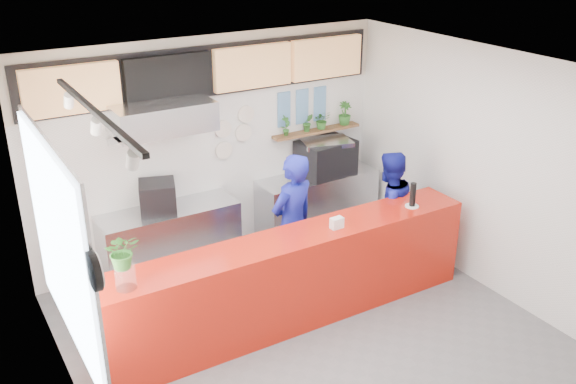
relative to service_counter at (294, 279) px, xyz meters
name	(u,v)px	position (x,y,z in m)	size (l,w,h in m)	color
floor	(312,337)	(0.00, -0.40, -0.55)	(5.00, 5.00, 0.00)	slate
ceiling	(317,73)	(0.00, -0.40, 2.45)	(5.00, 5.00, 0.00)	silver
wall_back	(213,148)	(0.00, 2.10, 0.95)	(5.00, 5.00, 0.00)	white
wall_left	(68,282)	(-2.50, -0.40, 0.95)	(5.00, 5.00, 0.00)	white
wall_right	(487,171)	(2.50, -0.40, 0.95)	(5.00, 5.00, 0.00)	white
service_counter	(294,279)	(0.00, 0.00, 0.00)	(4.50, 0.60, 1.10)	#B01A0C
cream_band	(209,66)	(0.00, 2.09, 2.05)	(5.00, 0.02, 0.80)	beige
prep_bench	(170,241)	(-0.80, 1.80, -0.10)	(1.80, 0.60, 0.90)	#B2B5BA
panini_oven	(158,197)	(-0.92, 1.80, 0.55)	(0.44, 0.44, 0.40)	black
extraction_hood	(162,116)	(-0.80, 1.75, 1.60)	(1.20, 0.70, 0.35)	#B2B5BA
hood_lip	(163,132)	(-0.80, 1.75, 1.40)	(1.20, 0.70, 0.08)	#B2B5BA
right_bench	(317,203)	(1.50, 1.80, -0.10)	(1.80, 0.60, 0.90)	#B2B5BA
espresso_machine	(326,157)	(1.63, 1.80, 0.60)	(0.78, 0.56, 0.50)	black
espresso_tray	(326,142)	(1.63, 1.80, 0.83)	(0.70, 0.48, 0.06)	#B1B3B8
herb_shelf	(317,131)	(1.60, 2.00, 0.95)	(1.40, 0.18, 0.04)	brown
menu_board_far_left	(72,90)	(-1.75, 1.98, 2.00)	(1.10, 0.10, 0.55)	tan
menu_board_mid_left	(169,78)	(-0.59, 1.98, 2.00)	(1.10, 0.10, 0.55)	black
menu_board_mid_right	(253,67)	(0.57, 1.98, 2.00)	(1.10, 0.10, 0.55)	tan
menu_board_far_right	(327,58)	(1.73, 1.98, 2.00)	(1.10, 0.10, 0.55)	tan
soffit	(210,71)	(0.00, 2.06, 2.00)	(4.80, 0.04, 0.65)	black
window_pane	(60,246)	(-2.47, -0.10, 1.15)	(0.04, 2.20, 1.90)	silver
window_frame	(62,246)	(-2.45, -0.10, 1.15)	(0.03, 2.30, 2.00)	#B2B5BA
wall_clock_rim	(94,271)	(-2.46, -1.30, 1.50)	(0.30, 0.30, 0.05)	black
wall_clock_face	(98,270)	(-2.43, -1.30, 1.50)	(0.26, 0.26, 0.02)	white
track_rail	(95,111)	(-2.10, -0.40, 2.39)	(0.05, 2.40, 0.04)	black
dec_plate_a	(223,129)	(0.15, 2.07, 1.20)	(0.24, 0.24, 0.03)	silver
dec_plate_b	(243,132)	(0.45, 2.07, 1.10)	(0.24, 0.24, 0.03)	silver
dec_plate_c	(224,150)	(0.15, 2.07, 0.90)	(0.24, 0.24, 0.03)	silver
dec_plate_d	(246,114)	(0.50, 2.07, 1.35)	(0.24, 0.24, 0.03)	silver
photo_frame_a	(284,101)	(1.10, 2.08, 1.45)	(0.20, 0.02, 0.25)	#598CBF
photo_frame_b	(302,98)	(1.40, 2.08, 1.45)	(0.20, 0.02, 0.25)	#598CBF
photo_frame_c	(320,95)	(1.70, 2.08, 1.45)	(0.20, 0.02, 0.25)	#598CBF
photo_frame_d	(284,118)	(1.10, 2.08, 1.20)	(0.20, 0.02, 0.25)	#598CBF
photo_frame_e	(302,115)	(1.40, 2.08, 1.20)	(0.20, 0.02, 0.25)	#598CBF
photo_frame_f	(320,112)	(1.70, 2.08, 1.20)	(0.20, 0.02, 0.25)	#598CBF
staff_center	(292,224)	(0.34, 0.60, 0.36)	(0.66, 0.43, 1.81)	navy
staff_right	(387,211)	(1.73, 0.48, 0.26)	(0.79, 0.61, 1.62)	navy
herb_a	(286,126)	(1.08, 2.00, 1.12)	(0.15, 0.10, 0.29)	#2A6523
herb_b	(308,122)	(1.45, 2.00, 1.10)	(0.15, 0.12, 0.26)	#2A6523
herb_c	(322,120)	(1.69, 2.00, 1.10)	(0.24, 0.21, 0.27)	#2A6523
herb_d	(345,113)	(2.09, 2.00, 1.14)	(0.19, 0.17, 0.34)	#2A6523
glass_vase	(125,277)	(-1.93, -0.10, 0.67)	(0.20, 0.20, 0.24)	silver
basil_vase	(122,251)	(-1.93, -0.10, 0.95)	(0.32, 0.28, 0.36)	#2A6523
napkin_holder	(337,223)	(0.52, -0.07, 0.61)	(0.15, 0.09, 0.13)	white
white_plate	(412,206)	(1.64, -0.07, 0.56)	(0.17, 0.17, 0.01)	white
pepper_mill	(413,194)	(1.64, -0.07, 0.71)	(0.07, 0.07, 0.29)	black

